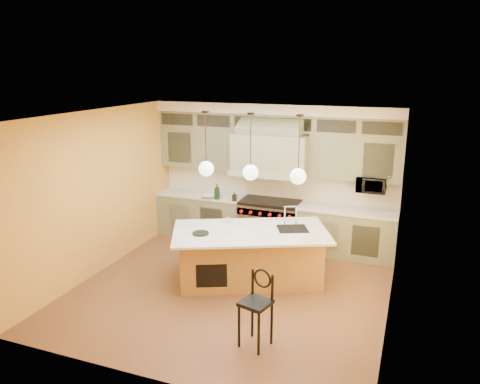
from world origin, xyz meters
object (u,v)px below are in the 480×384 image
at_px(kitchen_island, 250,254).
at_px(microwave, 371,184).
at_px(range, 270,223).
at_px(counter_stool, 257,304).

height_order(kitchen_island, microwave, microwave).
bearing_deg(microwave, range, -176.88).
relative_size(counter_stool, microwave, 1.93).
bearing_deg(kitchen_island, microwave, 20.63).
relative_size(kitchen_island, microwave, 5.40).
height_order(counter_stool, microwave, microwave).
bearing_deg(range, kitchen_island, -84.23).
xyz_separation_m(kitchen_island, counter_stool, (0.74, -1.82, 0.12)).
bearing_deg(microwave, kitchen_island, -134.67).
relative_size(kitchen_island, counter_stool, 2.80).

